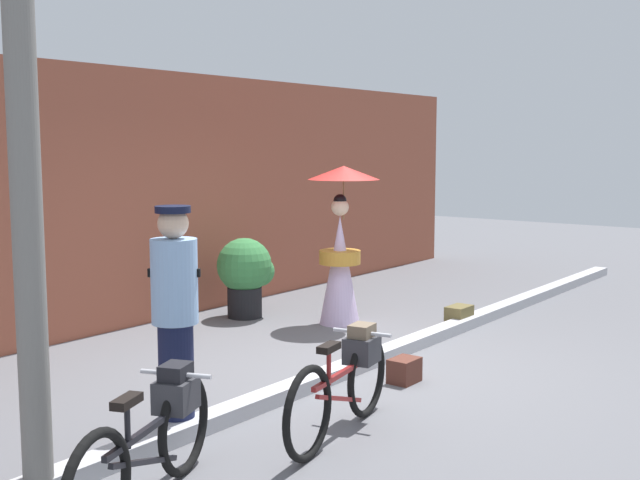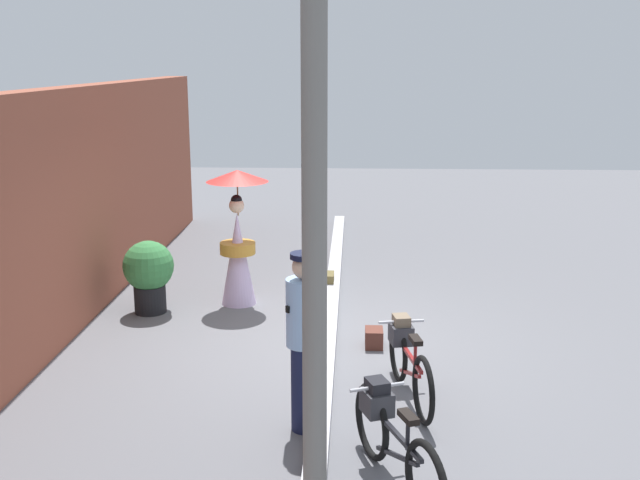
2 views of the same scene
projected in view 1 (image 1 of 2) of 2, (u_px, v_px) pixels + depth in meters
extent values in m
plane|color=slate|center=(361.00, 369.00, 7.54)|extent=(30.00, 30.00, 0.00)
cube|color=brown|center=(130.00, 198.00, 9.37)|extent=(14.00, 0.40, 3.00)
cube|color=#B2B2B7|center=(361.00, 363.00, 7.54)|extent=(14.00, 0.20, 0.12)
torus|color=black|center=(367.00, 375.00, 6.19)|extent=(0.65, 0.17, 0.66)
torus|color=black|center=(308.00, 413.00, 5.31)|extent=(0.65, 0.17, 0.66)
cube|color=maroon|center=(340.00, 374.00, 5.73)|extent=(0.82, 0.19, 0.04)
cube|color=maroon|center=(340.00, 399.00, 5.76)|extent=(0.72, 0.16, 0.26)
cylinder|color=maroon|center=(329.00, 366.00, 5.56)|extent=(0.03, 0.03, 0.27)
cube|color=black|center=(329.00, 348.00, 5.55)|extent=(0.23, 0.13, 0.05)
cylinder|color=silver|center=(362.00, 333.00, 6.06)|extent=(0.12, 0.48, 0.03)
cube|color=#333338|center=(362.00, 350.00, 6.07)|extent=(0.30, 0.26, 0.20)
cube|color=#72604C|center=(362.00, 333.00, 6.06)|extent=(0.23, 0.19, 0.14)
torus|color=black|center=(184.00, 424.00, 5.09)|extent=(0.64, 0.30, 0.66)
cube|color=black|center=(144.00, 432.00, 4.58)|extent=(0.82, 0.35, 0.04)
cube|color=black|center=(145.00, 462.00, 4.60)|extent=(0.72, 0.31, 0.27)
cylinder|color=black|center=(127.00, 425.00, 4.39)|extent=(0.03, 0.03, 0.27)
cube|color=black|center=(127.00, 401.00, 4.37)|extent=(0.24, 0.16, 0.05)
cylinder|color=silver|center=(176.00, 374.00, 4.95)|extent=(0.20, 0.46, 0.03)
cube|color=#333338|center=(176.00, 395.00, 4.97)|extent=(0.32, 0.30, 0.20)
cube|color=black|center=(176.00, 375.00, 4.95)|extent=(0.24, 0.22, 0.14)
cylinder|color=#141938|center=(176.00, 378.00, 5.82)|extent=(0.26, 0.26, 0.83)
cylinder|color=#8CB2E0|center=(174.00, 281.00, 5.74)|extent=(0.34, 0.34, 0.62)
sphere|color=#D8B293|center=(173.00, 223.00, 5.69)|extent=(0.22, 0.22, 0.22)
cylinder|color=black|center=(173.00, 209.00, 5.68)|extent=(0.26, 0.26, 0.05)
cube|color=black|center=(174.00, 273.00, 5.73)|extent=(0.26, 0.33, 0.06)
cone|color=silver|center=(340.00, 270.00, 9.39)|extent=(0.48, 0.48, 1.29)
cylinder|color=#C1842D|center=(340.00, 257.00, 9.37)|extent=(0.49, 0.49, 0.16)
sphere|color=beige|center=(340.00, 207.00, 9.30)|extent=(0.21, 0.21, 0.21)
sphere|color=black|center=(340.00, 201.00, 9.29)|extent=(0.16, 0.16, 0.16)
cylinder|color=olive|center=(344.00, 196.00, 9.33)|extent=(0.02, 0.02, 0.55)
cone|color=red|center=(344.00, 173.00, 9.29)|extent=(0.85, 0.85, 0.16)
cylinder|color=black|center=(245.00, 302.00, 9.79)|extent=(0.43, 0.43, 0.38)
sphere|color=#387F42|center=(244.00, 265.00, 9.74)|extent=(0.68, 0.68, 0.68)
sphere|color=#387F42|center=(260.00, 271.00, 9.82)|extent=(0.37, 0.37, 0.37)
cube|color=brown|center=(459.00, 316.00, 9.31)|extent=(0.34, 0.22, 0.24)
cube|color=brown|center=(464.00, 312.00, 9.26)|extent=(0.29, 0.08, 0.09)
cube|color=#592D23|center=(404.00, 370.00, 7.10)|extent=(0.28, 0.21, 0.22)
cube|color=#47241C|center=(410.00, 366.00, 7.06)|extent=(0.24, 0.07, 0.08)
cylinder|color=slate|center=(22.00, 95.00, 4.50)|extent=(0.18, 0.18, 4.80)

